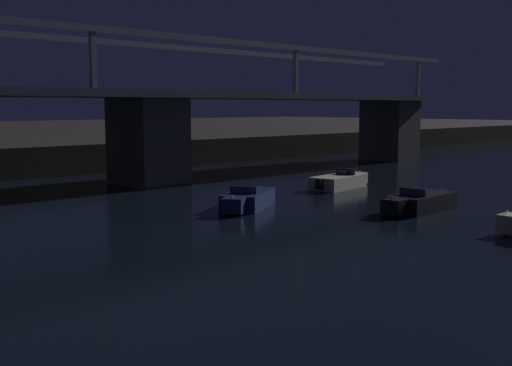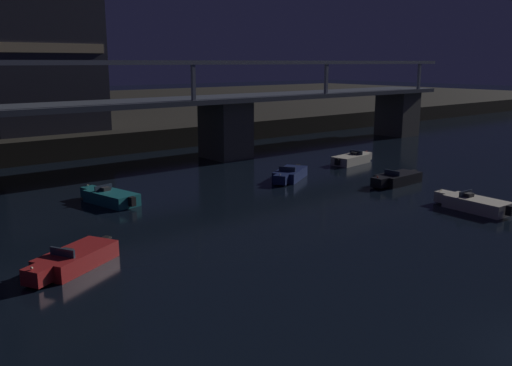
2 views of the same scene
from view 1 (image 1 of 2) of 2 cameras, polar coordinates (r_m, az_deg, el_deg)
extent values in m
cube|color=#4C4944|center=(41.26, -9.75, 3.74)|extent=(3.60, 4.40, 5.55)
cube|color=#4C4944|center=(60.88, 11.98, 4.68)|extent=(3.60, 4.40, 5.55)
cube|color=slate|center=(35.95, -14.55, 10.85)|extent=(0.30, 0.30, 3.20)
cube|color=slate|center=(46.25, 3.62, 10.14)|extent=(0.30, 0.30, 3.20)
cube|color=slate|center=(59.32, 14.45, 9.22)|extent=(0.30, 0.30, 3.20)
cube|color=black|center=(31.56, 14.72, -1.69)|extent=(3.97, 1.93, 0.80)
cube|color=black|center=(29.50, 12.43, -2.11)|extent=(0.93, 1.02, 0.70)
cube|color=#283342|center=(30.75, 13.97, -0.79)|extent=(0.15, 1.35, 0.36)
cube|color=#262628|center=(30.97, 14.20, -0.86)|extent=(0.42, 0.57, 0.24)
cube|color=black|center=(33.43, 16.54, -1.10)|extent=(0.37, 0.37, 0.60)
sphere|color=red|center=(29.23, 12.19, -1.34)|extent=(0.12, 0.12, 0.12)
cube|color=beige|center=(38.96, 7.45, 0.09)|extent=(4.11, 2.30, 0.80)
cube|color=beige|center=(41.02, 9.18, 0.47)|extent=(1.02, 1.10, 0.70)
cube|color=#283342|center=(39.62, 8.09, 1.03)|extent=(0.28, 1.35, 0.36)
cube|color=#262628|center=(39.41, 7.91, 0.92)|extent=(0.47, 0.61, 0.24)
cube|color=black|center=(37.13, 5.73, -0.07)|extent=(0.40, 0.40, 0.60)
sphere|color=red|center=(41.19, 9.36, 1.09)|extent=(0.12, 0.12, 0.12)
cube|color=#19234C|center=(31.49, -0.70, -1.48)|extent=(4.28, 3.53, 0.80)
cube|color=#19234C|center=(29.21, -2.04, -2.04)|extent=(1.28, 1.31, 0.70)
cube|color=#283342|center=(30.60, -1.15, -0.63)|extent=(0.77, 1.22, 0.36)
cube|color=#262628|center=(30.85, -1.02, -0.68)|extent=(0.63, 0.69, 0.24)
cube|color=black|center=(33.53, 0.33, -0.79)|extent=(0.49, 0.49, 0.60)
sphere|color=beige|center=(28.91, -2.19, -1.27)|extent=(0.12, 0.12, 0.12)
cube|color=beige|center=(26.72, 22.19, -3.40)|extent=(1.03, 0.94, 0.70)
sphere|color=beige|center=(26.76, 21.75, -2.43)|extent=(0.12, 0.12, 0.12)
camera|label=2|loc=(12.67, 177.23, 12.64)|focal=38.20mm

